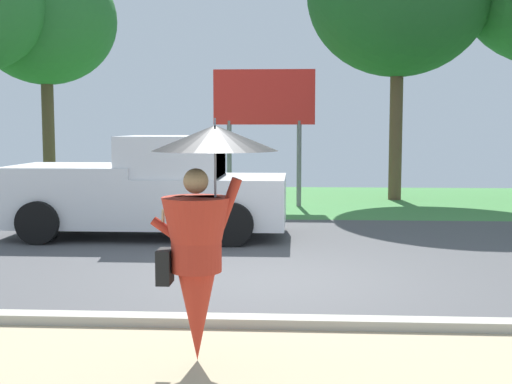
% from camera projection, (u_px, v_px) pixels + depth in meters
% --- Properties ---
extents(ground_plane, '(40.00, 22.00, 0.20)m').
position_uv_depth(ground_plane, '(278.00, 246.00, 11.88)').
color(ground_plane, '#4C4C4F').
extents(monk_pedestrian, '(1.12, 1.09, 2.13)m').
position_uv_depth(monk_pedestrian, '(201.00, 233.00, 5.83)').
color(monk_pedestrian, '#B22D1E').
rests_on(monk_pedestrian, ground_plane).
extents(pickup_truck, '(5.20, 2.28, 1.88)m').
position_uv_depth(pickup_truck, '(148.00, 190.00, 12.62)').
color(pickup_truck, silver).
rests_on(pickup_truck, ground_plane).
extents(roadside_billboard, '(2.60, 0.12, 3.50)m').
position_uv_depth(roadside_billboard, '(264.00, 107.00, 17.23)').
color(roadside_billboard, slate).
rests_on(roadside_billboard, ground_plane).
extents(tree_left_far, '(4.18, 4.18, 7.09)m').
position_uv_depth(tree_left_far, '(45.00, 20.00, 19.87)').
color(tree_left_far, brown).
rests_on(tree_left_far, ground_plane).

